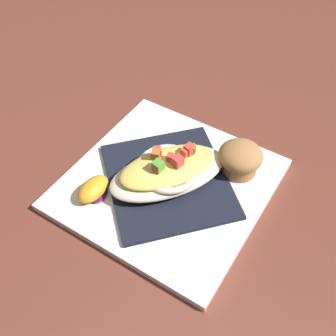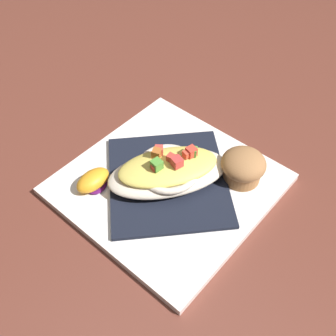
{
  "view_description": "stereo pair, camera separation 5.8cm",
  "coord_description": "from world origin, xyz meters",
  "px_view_note": "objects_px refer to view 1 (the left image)",
  "views": [
    {
      "loc": [
        -0.27,
        0.27,
        0.48
      ],
      "look_at": [
        0.0,
        0.0,
        0.04
      ],
      "focal_mm": 43.76,
      "sensor_mm": 36.0,
      "label": 1
    },
    {
      "loc": [
        -0.31,
        0.23,
        0.48
      ],
      "look_at": [
        0.0,
        0.0,
        0.04
      ],
      "focal_mm": 43.76,
      "sensor_mm": 36.0,
      "label": 2
    }
  ],
  "objects_px": {
    "square_plate": "(168,184)",
    "gratin_dish": "(168,170)",
    "orange_garnish": "(94,189)",
    "muffin": "(240,158)"
  },
  "relations": [
    {
      "from": "square_plate",
      "to": "gratin_dish",
      "type": "xyz_separation_m",
      "value": [
        -0.0,
        -0.0,
        0.03
      ]
    },
    {
      "from": "orange_garnish",
      "to": "muffin",
      "type": "bearing_deg",
      "value": -122.81
    },
    {
      "from": "gratin_dish",
      "to": "muffin",
      "type": "bearing_deg",
      "value": -122.59
    },
    {
      "from": "gratin_dish",
      "to": "muffin",
      "type": "distance_m",
      "value": 0.11
    },
    {
      "from": "gratin_dish",
      "to": "orange_garnish",
      "type": "height_order",
      "value": "gratin_dish"
    },
    {
      "from": "gratin_dish",
      "to": "orange_garnish",
      "type": "distance_m",
      "value": 0.11
    },
    {
      "from": "orange_garnish",
      "to": "square_plate",
      "type": "bearing_deg",
      "value": -123.06
    },
    {
      "from": "square_plate",
      "to": "gratin_dish",
      "type": "bearing_deg",
      "value": -98.43
    },
    {
      "from": "square_plate",
      "to": "orange_garnish",
      "type": "bearing_deg",
      "value": 56.94
    },
    {
      "from": "gratin_dish",
      "to": "orange_garnish",
      "type": "xyz_separation_m",
      "value": [
        0.06,
        0.09,
        -0.01
      ]
    }
  ]
}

